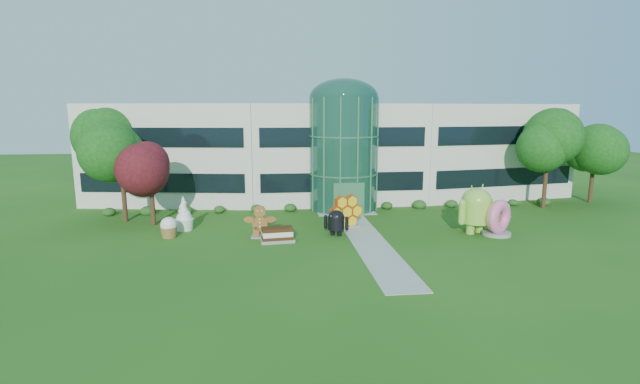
{
  "coord_description": "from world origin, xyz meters",
  "views": [
    {
      "loc": [
        -6.64,
        -28.41,
        8.76
      ],
      "look_at": [
        -2.75,
        6.0,
        2.6
      ],
      "focal_mm": 26.0,
      "sensor_mm": 36.0,
      "label": 1
    }
  ],
  "objects_px": {
    "android_green": "(476,207)",
    "donut": "(497,217)",
    "android_black": "(336,221)",
    "gingerbread": "(260,221)"
  },
  "relations": [
    {
      "from": "donut",
      "to": "android_green",
      "type": "bearing_deg",
      "value": 118.53
    },
    {
      "from": "donut",
      "to": "gingerbread",
      "type": "distance_m",
      "value": 16.69
    },
    {
      "from": "android_green",
      "to": "gingerbread",
      "type": "bearing_deg",
      "value": 153.78
    },
    {
      "from": "android_black",
      "to": "gingerbread",
      "type": "bearing_deg",
      "value": -155.95
    },
    {
      "from": "android_green",
      "to": "gingerbread",
      "type": "xyz_separation_m",
      "value": [
        -15.36,
        0.54,
        -0.79
      ]
    },
    {
      "from": "android_green",
      "to": "donut",
      "type": "relative_size",
      "value": 1.49
    },
    {
      "from": "android_black",
      "to": "donut",
      "type": "bearing_deg",
      "value": 18.79
    },
    {
      "from": "android_green",
      "to": "android_black",
      "type": "height_order",
      "value": "android_green"
    },
    {
      "from": "android_green",
      "to": "donut",
      "type": "height_order",
      "value": "android_green"
    },
    {
      "from": "donut",
      "to": "gingerbread",
      "type": "relative_size",
      "value": 1.05
    }
  ]
}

